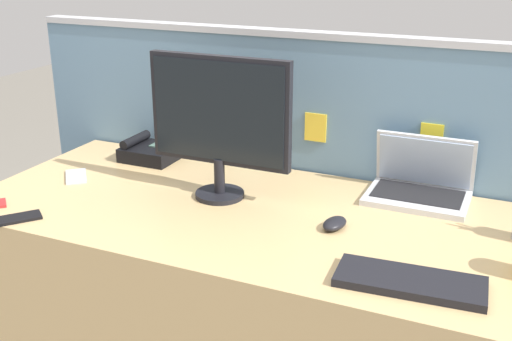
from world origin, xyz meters
TOP-DOWN VIEW (x-y plane):
  - desk at (0.00, 0.00)m, footprint 1.85×0.83m
  - cubicle_divider at (0.00, 0.46)m, footprint 2.26×0.08m
  - desktop_monitor at (-0.14, 0.07)m, footprint 0.49×0.17m
  - laptop at (0.47, 0.33)m, footprint 0.33×0.24m
  - desk_phone at (-0.57, 0.30)m, footprint 0.20×0.18m
  - keyboard_main at (0.56, -0.26)m, footprint 0.38×0.17m
  - computer_mouse_right_hand at (0.29, -0.02)m, footprint 0.08×0.11m
  - cell_phone_black_slab at (-0.63, -0.35)m, footprint 0.14×0.14m
  - cell_phone_silver_slab at (-0.70, 0.01)m, footprint 0.14×0.15m

SIDE VIEW (x-z plane):
  - desk at x=0.00m, z-range 0.00..0.72m
  - cubicle_divider at x=0.00m, z-range 0.00..1.24m
  - cell_phone_black_slab at x=-0.63m, z-range 0.72..0.73m
  - cell_phone_silver_slab at x=-0.70m, z-range 0.72..0.73m
  - keyboard_main at x=0.56m, z-range 0.72..0.74m
  - computer_mouse_right_hand at x=0.29m, z-range 0.72..0.75m
  - desk_phone at x=-0.57m, z-range 0.71..0.80m
  - laptop at x=0.47m, z-range 0.67..0.87m
  - desktop_monitor at x=-0.14m, z-range 0.76..1.23m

